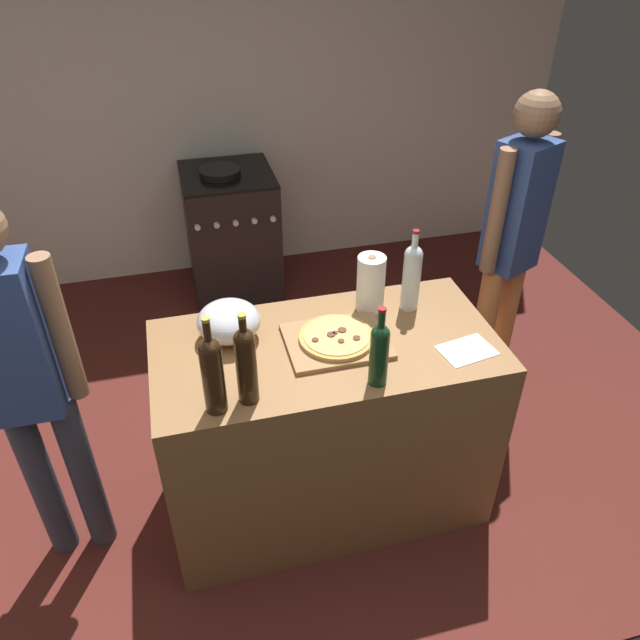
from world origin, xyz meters
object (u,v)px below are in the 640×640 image
Objects in this scene: wine_bottle_green at (212,372)px; person_in_red at (512,239)px; pizza at (336,337)px; wine_bottle_dark at (379,351)px; wine_bottle_clear at (412,275)px; mixing_bowl at (229,321)px; person_in_stripes at (27,379)px; stove at (232,232)px; paper_towel_roll at (371,283)px; wine_bottle_amber at (246,363)px.

person_in_red reaches higher than wine_bottle_green.
wine_bottle_dark is (0.08, -0.26, 0.11)m from pizza.
wine_bottle_clear is at bearing -153.76° from person_in_red.
pizza is 0.43m from wine_bottle_clear.
wine_bottle_clear reaches higher than mixing_bowl.
person_in_stripes is (-1.23, 0.29, -0.10)m from wine_bottle_dark.
wine_bottle_green is 2.36m from stove.
paper_towel_roll is at bearing 5.43° from mixing_bowl.
person_in_red is (0.82, 0.29, -0.05)m from paper_towel_roll.
wine_bottle_dark is at bearing -104.89° from paper_towel_roll.
wine_bottle_green is at bearing -154.12° from wine_bottle_clear.
mixing_bowl is 0.28× the size of stove.
pizza is 1.18× the size of mixing_bowl.
wine_bottle_green reaches higher than wine_bottle_amber.
pizza is 1.14m from person_in_red.
person_in_red is at bearing 26.24° from wine_bottle_clear.
wine_bottle_amber is 0.12m from wine_bottle_green.
wine_bottle_dark is 1.21m from person_in_red.
person_in_red reaches higher than paper_towel_roll.
person_in_stripes is 2.23m from person_in_red.
stove is 2.01m from person_in_red.
stove is at bearing 102.34° from paper_towel_roll.
mixing_bowl is at bearing 8.99° from person_in_stripes.
person_in_stripes reaches higher than paper_towel_roll.
wine_bottle_green is (-0.59, 0.01, 0.02)m from wine_bottle_dark.
pizza is at bearing -155.58° from wine_bottle_clear.
wine_bottle_amber is (-0.59, -0.44, 0.04)m from paper_towel_roll.
person_in_stripes is (-1.15, 0.03, 0.01)m from pizza.
stove is 2.25m from person_in_stripes.
paper_towel_roll is at bearing 75.11° from wine_bottle_dark.
person_in_stripes reaches higher than wine_bottle_dark.
wine_bottle_clear is at bearing -72.97° from stove.
person_in_red is at bearing 19.36° from paper_towel_roll.
mixing_bowl is 0.77× the size of wine_bottle_dark.
person_in_stripes is at bearing 166.79° from wine_bottle_dark.
wine_bottle_clear is 0.22× the size of person_in_stripes.
mixing_bowl is 1.94m from stove.
person_in_red reaches higher than pizza.
stove is at bearing 84.79° from wine_bottle_amber.
mixing_bowl is at bearing -166.37° from person_in_red.
wine_bottle_green is at bearing -104.08° from mixing_bowl.
mixing_bowl is 0.69× the size of wine_bottle_clear.
stove is (-0.27, 2.25, -0.62)m from wine_bottle_dark.
wine_bottle_green is at bearing -98.08° from stove.
person_in_red is (1.53, 0.75, -0.09)m from wine_bottle_green.
person_in_red is (0.66, 0.32, -0.09)m from wine_bottle_clear.
wine_bottle_amber is 1.12× the size of wine_bottle_dark.
wine_bottle_green is (-0.88, -0.43, 0.00)m from wine_bottle_clear.
paper_towel_roll is 0.17m from wine_bottle_clear.
stove is at bearing 95.32° from pizza.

